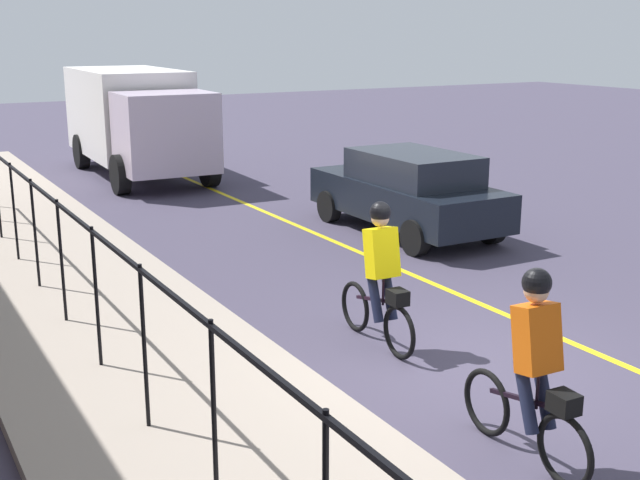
# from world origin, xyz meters

# --- Properties ---
(ground_plane) EXTENTS (80.00, 80.00, 0.00)m
(ground_plane) POSITION_xyz_m (0.00, 0.00, 0.00)
(ground_plane) COLOR #413B4F
(lane_line_centre) EXTENTS (36.00, 0.12, 0.01)m
(lane_line_centre) POSITION_xyz_m (0.00, -1.60, 0.00)
(lane_line_centre) COLOR yellow
(lane_line_centre) RESTS_ON ground
(sidewalk) EXTENTS (40.00, 3.20, 0.15)m
(sidewalk) POSITION_xyz_m (0.00, 3.40, 0.07)
(sidewalk) COLOR #A39485
(sidewalk) RESTS_ON ground
(iron_fence) EXTENTS (21.91, 0.04, 1.60)m
(iron_fence) POSITION_xyz_m (1.00, 3.80, 1.32)
(iron_fence) COLOR black
(iron_fence) RESTS_ON sidewalk
(cyclist_lead) EXTENTS (1.71, 0.37, 1.83)m
(cyclist_lead) POSITION_xyz_m (1.08, 0.55, 0.91)
(cyclist_lead) COLOR black
(cyclist_lead) RESTS_ON ground
(cyclist_follow) EXTENTS (1.71, 0.37, 1.83)m
(cyclist_follow) POSITION_xyz_m (-1.94, 0.95, 0.91)
(cyclist_follow) COLOR black
(cyclist_follow) RESTS_ON ground
(patrol_sedan) EXTENTS (4.41, 1.94, 1.58)m
(patrol_sedan) POSITION_xyz_m (5.72, -3.19, 0.82)
(patrol_sedan) COLOR black
(patrol_sedan) RESTS_ON ground
(box_truck_background) EXTENTS (6.79, 2.73, 2.78)m
(box_truck_background) POSITION_xyz_m (14.66, -0.68, 1.55)
(box_truck_background) COLOR silver
(box_truck_background) RESTS_ON ground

